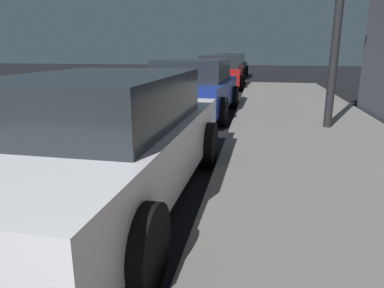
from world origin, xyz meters
TOP-DOWN VIEW (x-y plane):
  - car_white at (2.85, 4.18)m, footprint 2.20×4.58m
  - car_blue at (2.85, 9.74)m, footprint 2.25×4.12m
  - car_red at (2.85, 16.66)m, footprint 2.16×4.07m
  - car_black at (2.85, 22.72)m, footprint 2.07×4.29m

SIDE VIEW (x-z plane):
  - car_red at x=2.85m, z-range -0.01..1.42m
  - car_black at x=2.85m, z-range 0.00..1.43m
  - car_blue at x=2.85m, z-range 0.01..1.44m
  - car_white at x=2.85m, z-range 0.01..1.44m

